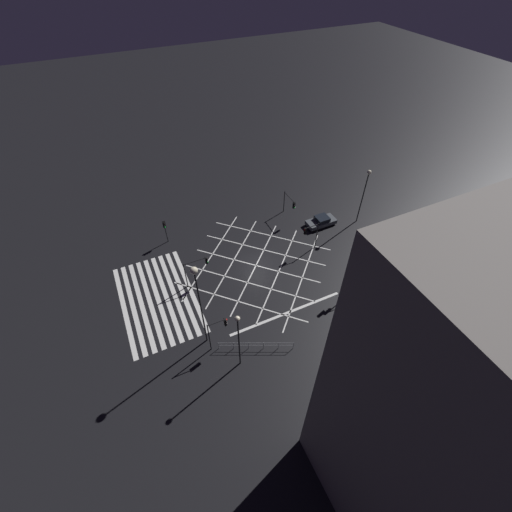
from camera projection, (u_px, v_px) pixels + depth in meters
ground_plane at (256, 265)px, 41.08m from camera, size 200.00×200.00×0.00m
road_markings at (191, 290)px, 38.40m from camera, size 19.37×25.42×0.01m
traffic_light_se_cross at (218, 328)px, 31.33m from camera, size 0.36×1.95×4.13m
traffic_light_nw_main at (290, 203)px, 45.76m from camera, size 2.90×0.36×3.42m
traffic_light_median_south at (198, 266)px, 37.29m from camera, size 0.36×2.78×3.68m
traffic_light_sw_main at (165, 227)px, 42.35m from camera, size 0.39×0.36×3.37m
traffic_light_ne_cross at (352, 279)px, 36.03m from camera, size 0.36×2.55×3.63m
traffic_light_median_north at (310, 232)px, 41.03m from camera, size 0.36×2.06×3.90m
traffic_light_ne_main at (356, 274)px, 36.09m from camera, size 0.39×0.36×4.23m
street_lamp_east at (197, 289)px, 28.28m from camera, size 0.63×0.63×10.49m
street_lamp_west at (366, 186)px, 43.05m from camera, size 0.52×0.52×7.90m
street_lamp_far at (238, 334)px, 28.63m from camera, size 0.44×0.44×7.45m
street_tree_near at (402, 283)px, 34.39m from camera, size 3.38×3.38×5.29m
waiting_car at (321, 221)px, 46.07m from camera, size 1.80×4.05×1.28m
pedestrian_railing at (256, 345)px, 32.74m from camera, size 3.08×6.57×1.05m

